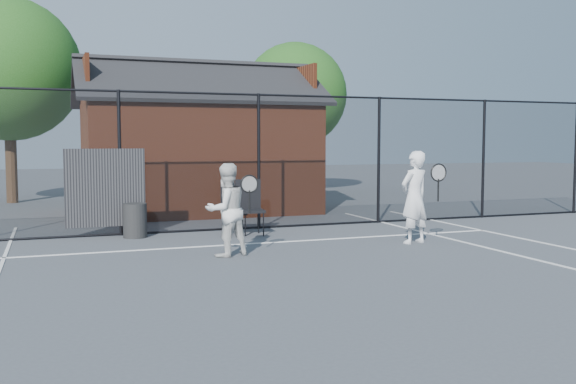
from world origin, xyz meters
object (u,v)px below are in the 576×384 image
object	(u,v)px
player_front	(415,197)
chair_right	(250,208)
waste_bin	(135,221)
clubhouse	(198,154)
player_back	(226,210)
chair_left	(234,211)

from	to	relation	value
player_front	chair_right	xyz separation A→B (m)	(-2.63, 2.10, -0.33)
player_front	waste_bin	world-z (taller)	player_front
waste_bin	player_front	bearing A→B (deg)	-27.81
clubhouse	player_front	distance (m)	7.52
player_front	player_back	distance (m)	3.73
chair_right	waste_bin	bearing A→B (deg)	171.97
player_front	waste_bin	xyz separation A→B (m)	(-4.92, 2.60, -0.54)
chair_left	waste_bin	size ratio (longest dim) A/B	1.48
waste_bin	player_back	bearing A→B (deg)	-66.06
chair_left	waste_bin	distance (m)	2.01
player_back	waste_bin	distance (m)	2.97
player_back	chair_left	size ratio (longest dim) A/B	1.54
clubhouse	chair_right	world-z (taller)	clubhouse
player_front	chair_right	world-z (taller)	player_front
chair_left	player_back	bearing A→B (deg)	-100.97
player_front	player_back	bearing A→B (deg)	-178.57
player_back	chair_right	distance (m)	2.46
clubhouse	player_front	xyz separation A→B (m)	(2.66, -7.00, -0.72)
chair_left	clubhouse	bearing A→B (deg)	94.06
clubhouse	player_front	size ratio (longest dim) A/B	3.68
clubhouse	player_back	xyz separation A→B (m)	(-1.07, -7.09, -0.81)
player_back	chair_right	xyz separation A→B (m)	(1.09, 2.19, -0.23)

